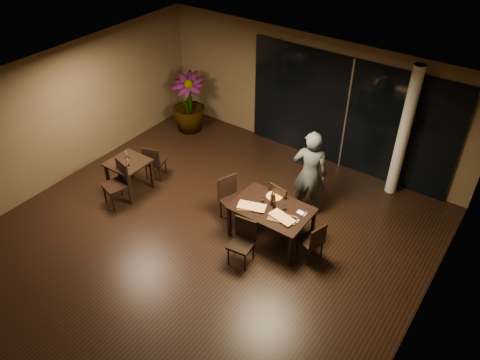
% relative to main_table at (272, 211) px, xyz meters
% --- Properties ---
extents(ground, '(8.00, 8.00, 0.00)m').
position_rel_main_table_xyz_m(ground, '(-1.00, -0.80, -0.68)').
color(ground, black).
rests_on(ground, ground).
extents(wall_back, '(8.00, 0.10, 3.00)m').
position_rel_main_table_xyz_m(wall_back, '(-1.00, 3.25, 0.82)').
color(wall_back, brown).
rests_on(wall_back, ground).
extents(wall_left, '(0.10, 8.00, 3.00)m').
position_rel_main_table_xyz_m(wall_left, '(-5.05, -0.80, 0.82)').
color(wall_left, brown).
rests_on(wall_left, ground).
extents(wall_right, '(0.10, 8.00, 3.00)m').
position_rel_main_table_xyz_m(wall_right, '(3.05, -0.80, 0.82)').
color(wall_right, brown).
rests_on(wall_right, ground).
extents(ceiling, '(8.00, 8.00, 0.04)m').
position_rel_main_table_xyz_m(ceiling, '(-1.00, -0.80, 2.34)').
color(ceiling, silver).
rests_on(ceiling, wall_back).
extents(window_panel, '(5.00, 0.06, 2.70)m').
position_rel_main_table_xyz_m(window_panel, '(0.00, 3.16, 0.67)').
color(window_panel, black).
rests_on(window_panel, ground).
extents(column, '(0.24, 0.24, 3.00)m').
position_rel_main_table_xyz_m(column, '(1.40, 2.85, 0.82)').
color(column, silver).
rests_on(column, ground).
extents(main_table, '(1.50, 1.00, 0.75)m').
position_rel_main_table_xyz_m(main_table, '(0.00, 0.00, 0.00)').
color(main_table, black).
rests_on(main_table, ground).
extents(side_table, '(0.80, 0.80, 0.75)m').
position_rel_main_table_xyz_m(side_table, '(-3.40, -0.50, -0.05)').
color(side_table, black).
rests_on(side_table, ground).
extents(chair_main_far, '(0.50, 0.50, 0.95)m').
position_rel_main_table_xyz_m(chair_main_far, '(-0.11, 0.52, -0.15)').
color(chair_main_far, black).
rests_on(chair_main_far, ground).
extents(chair_main_near, '(0.48, 0.48, 0.92)m').
position_rel_main_table_xyz_m(chair_main_near, '(-0.10, -0.81, -0.16)').
color(chair_main_near, black).
rests_on(chair_main_near, ground).
extents(chair_main_left, '(0.57, 0.57, 0.97)m').
position_rel_main_table_xyz_m(chair_main_left, '(-1.02, 0.05, -0.14)').
color(chair_main_left, black).
rests_on(chair_main_left, ground).
extents(chair_main_right, '(0.50, 0.50, 0.86)m').
position_rel_main_table_xyz_m(chair_main_right, '(0.96, -0.07, -0.20)').
color(chair_main_right, black).
rests_on(chair_main_right, ground).
extents(chair_side_far, '(0.52, 0.52, 0.88)m').
position_rel_main_table_xyz_m(chair_side_far, '(-3.25, 0.11, -0.18)').
color(chair_side_far, black).
rests_on(chair_side_far, ground).
extents(chair_side_near, '(0.58, 0.58, 1.02)m').
position_rel_main_table_xyz_m(chair_side_near, '(-3.25, -0.94, -0.11)').
color(chair_side_near, black).
rests_on(chair_side_near, ground).
extents(diner, '(0.77, 0.65, 1.95)m').
position_rel_main_table_xyz_m(diner, '(0.18, 1.13, 0.30)').
color(diner, '#303335').
rests_on(diner, ground).
extents(potted_plant, '(1.14, 1.14, 1.59)m').
position_rel_main_table_xyz_m(potted_plant, '(-4.07, 2.33, 0.12)').
color(potted_plant, '#1C4517').
rests_on(potted_plant, ground).
extents(pizza_board_left, '(0.61, 0.47, 0.01)m').
position_rel_main_table_xyz_m(pizza_board_left, '(-0.32, -0.21, 0.08)').
color(pizza_board_left, '#4F3019').
rests_on(pizza_board_left, main_table).
extents(pizza_board_right, '(0.59, 0.42, 0.01)m').
position_rel_main_table_xyz_m(pizza_board_right, '(0.32, -0.15, 0.08)').
color(pizza_board_right, '#462616').
rests_on(pizza_board_right, main_table).
extents(oblong_pizza_left, '(0.57, 0.39, 0.02)m').
position_rel_main_table_xyz_m(oblong_pizza_left, '(-0.32, -0.21, 0.10)').
color(oblong_pizza_left, '#681209').
rests_on(oblong_pizza_left, pizza_board_left).
extents(oblong_pizza_right, '(0.52, 0.32, 0.02)m').
position_rel_main_table_xyz_m(oblong_pizza_right, '(0.32, -0.15, 0.10)').
color(oblong_pizza_right, maroon).
rests_on(oblong_pizza_right, pizza_board_right).
extents(round_pizza, '(0.31, 0.31, 0.01)m').
position_rel_main_table_xyz_m(round_pizza, '(-0.14, 0.32, 0.08)').
color(round_pizza, '#A61F12').
rests_on(round_pizza, main_table).
extents(bottle_a, '(0.07, 0.07, 0.32)m').
position_rel_main_table_xyz_m(bottle_a, '(-0.05, 0.08, 0.24)').
color(bottle_a, black).
rests_on(bottle_a, main_table).
extents(bottle_b, '(0.06, 0.06, 0.25)m').
position_rel_main_table_xyz_m(bottle_b, '(0.03, 0.02, 0.20)').
color(bottle_b, black).
rests_on(bottle_b, main_table).
extents(bottle_c, '(0.06, 0.06, 0.29)m').
position_rel_main_table_xyz_m(bottle_c, '(-0.02, 0.09, 0.22)').
color(bottle_c, black).
rests_on(bottle_c, main_table).
extents(tumbler_left, '(0.07, 0.07, 0.08)m').
position_rel_main_table_xyz_m(tumbler_left, '(-0.25, 0.07, 0.12)').
color(tumbler_left, white).
rests_on(tumbler_left, main_table).
extents(tumbler_right, '(0.08, 0.08, 0.09)m').
position_rel_main_table_xyz_m(tumbler_right, '(0.22, 0.10, 0.12)').
color(tumbler_right, white).
rests_on(tumbler_right, main_table).
extents(napkin_near, '(0.19, 0.12, 0.01)m').
position_rel_main_table_xyz_m(napkin_near, '(0.52, -0.06, 0.08)').
color(napkin_near, white).
rests_on(napkin_near, main_table).
extents(napkin_far, '(0.19, 0.11, 0.01)m').
position_rel_main_table_xyz_m(napkin_far, '(0.54, 0.19, 0.08)').
color(napkin_far, white).
rests_on(napkin_far, main_table).
extents(wine_glass_a, '(0.08, 0.08, 0.19)m').
position_rel_main_table_xyz_m(wine_glass_a, '(-3.52, -0.40, 0.17)').
color(wine_glass_a, white).
rests_on(wine_glass_a, side_table).
extents(wine_glass_b, '(0.07, 0.07, 0.16)m').
position_rel_main_table_xyz_m(wine_glass_b, '(-3.29, -0.58, 0.16)').
color(wine_glass_b, white).
rests_on(wine_glass_b, side_table).
extents(side_napkin, '(0.21, 0.17, 0.01)m').
position_rel_main_table_xyz_m(side_napkin, '(-3.34, -0.74, 0.08)').
color(side_napkin, silver).
rests_on(side_napkin, side_table).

